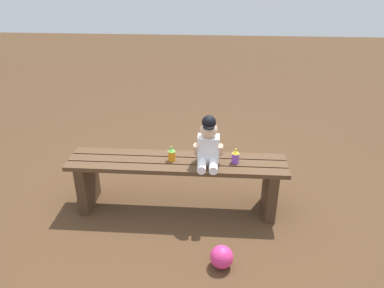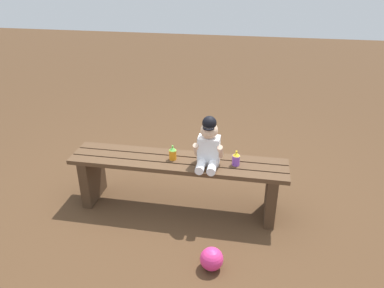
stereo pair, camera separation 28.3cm
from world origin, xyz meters
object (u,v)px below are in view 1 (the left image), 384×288
at_px(toy_ball, 222,257).
at_px(park_bench, 177,175).
at_px(sippy_cup_right, 235,156).
at_px(sippy_cup_left, 172,154).
at_px(child_figure, 208,144).

bearing_deg(toy_ball, park_bench, 119.48).
xyz_separation_m(sippy_cup_right, toy_ball, (-0.09, -0.67, -0.44)).
relative_size(park_bench, toy_ball, 10.89).
distance_m(sippy_cup_left, sippy_cup_right, 0.51).
height_order(child_figure, sippy_cup_right, child_figure).
bearing_deg(park_bench, child_figure, -5.88).
bearing_deg(toy_ball, sippy_cup_right, 81.96).
xyz_separation_m(child_figure, toy_ball, (0.12, -0.64, -0.56)).
bearing_deg(sippy_cup_right, park_bench, -179.60).
distance_m(sippy_cup_right, toy_ball, 0.81).
height_order(sippy_cup_left, sippy_cup_right, same).
relative_size(park_bench, child_figure, 4.40).
relative_size(child_figure, sippy_cup_right, 3.26).
height_order(child_figure, toy_ball, child_figure).
distance_m(park_bench, sippy_cup_right, 0.51).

